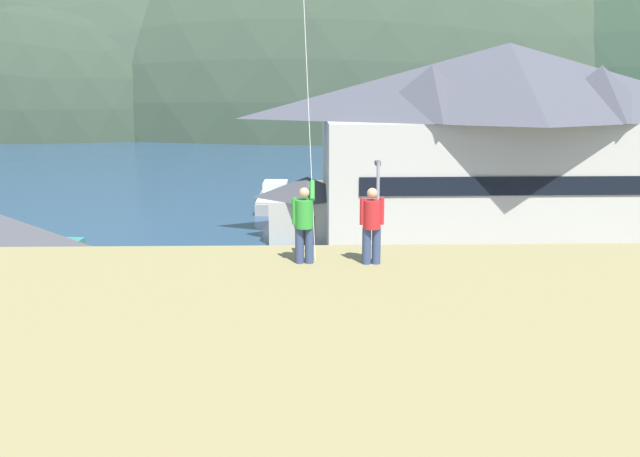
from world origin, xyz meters
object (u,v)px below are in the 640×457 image
object	(u,v)px
storage_shed_waterside	(307,207)
person_kite_flyer	(304,222)
parked_car_front_row_silver	(563,349)
parked_car_lone_by_shed	(229,346)
storage_shed_near_lot	(3,269)
moored_boat_wharfside	(276,198)
parked_car_mid_row_center	(500,297)
harbor_lodge	(505,137)
person_companion	(372,223)
parked_car_mid_row_near	(74,357)
parking_light_pole	(377,216)
parked_car_back_row_right	(378,343)
parked_car_back_row_left	(171,293)
wharf_dock	(321,198)
parked_car_corner_spot	(623,294)
parked_car_mid_row_far	(285,296)

from	to	relation	value
storage_shed_waterside	person_kite_flyer	distance (m)	29.98
parked_car_front_row_silver	parked_car_lone_by_shed	world-z (taller)	same
storage_shed_near_lot	parked_car_lone_by_shed	distance (m)	11.39
storage_shed_near_lot	parked_car_lone_by_shed	xyz separation A→B (m)	(10.05, -5.15, -1.51)
moored_boat_wharfside	parked_car_mid_row_center	world-z (taller)	moored_boat_wharfside
harbor_lodge	storage_shed_near_lot	distance (m)	30.54
harbor_lodge	storage_shed_waterside	world-z (taller)	harbor_lodge
parked_car_mid_row_center	person_companion	xyz separation A→B (m)	(-7.09, -14.02, 6.33)
parked_car_mid_row_near	parking_light_pole	distance (m)	16.13
parked_car_lone_by_shed	parked_car_mid_row_center	bearing A→B (deg)	25.65
parked_car_back_row_right	parked_car_back_row_left	size ratio (longest dim) A/B	0.99
wharf_dock	parked_car_back_row_left	xyz separation A→B (m)	(-7.46, -28.81, 0.71)
parked_car_front_row_silver	parked_car_back_row_left	size ratio (longest dim) A/B	1.02
parked_car_corner_spot	person_companion	distance (m)	20.20
parked_car_back_row_left	wharf_dock	bearing A→B (deg)	75.49
storage_shed_waterside	parked_car_front_row_silver	bearing A→B (deg)	-67.31
storage_shed_waterside	parked_car_lone_by_shed	xyz separation A→B (m)	(-2.94, -21.04, -1.11)
storage_shed_near_lot	parked_car_front_row_silver	world-z (taller)	storage_shed_near_lot
parked_car_back_row_right	parked_car_mid_row_far	bearing A→B (deg)	122.00
wharf_dock	parked_car_lone_by_shed	distance (m)	35.43
storage_shed_near_lot	parked_car_corner_spot	world-z (taller)	storage_shed_near_lot
wharf_dock	parking_light_pole	distance (m)	25.58
harbor_lodge	moored_boat_wharfside	xyz separation A→B (m)	(-15.21, 11.86, -5.98)
moored_boat_wharfside	parked_car_corner_spot	distance (m)	31.80
parked_car_lone_by_shed	harbor_lodge	bearing A→B (deg)	53.40
parked_car_back_row_right	parked_car_back_row_left	xyz separation A→B (m)	(-8.66, 6.19, 0.00)
storage_shed_waterside	parked_car_mid_row_center	xyz separation A→B (m)	(8.38, -15.60, -1.11)
parked_car_back_row_left	parked_car_mid_row_center	bearing A→B (deg)	-3.65
wharf_dock	moored_boat_wharfside	bearing A→B (deg)	-149.14
parked_car_back_row_left	parking_light_pole	distance (m)	10.61
storage_shed_near_lot	parking_light_pole	bearing A→B (deg)	16.22
harbor_lodge	parked_car_mid_row_near	distance (m)	30.90
parked_car_corner_spot	person_kite_flyer	size ratio (longest dim) A/B	2.28
parked_car_front_row_silver	parked_car_mid_row_far	xyz separation A→B (m)	(-10.11, 6.38, 0.00)
parked_car_lone_by_shed	person_kite_flyer	size ratio (longest dim) A/B	2.32
wharf_dock	parked_car_lone_by_shed	xyz separation A→B (m)	(-4.19, -35.18, 0.71)
parked_car_back_row_left	storage_shed_waterside	bearing A→B (deg)	67.05
parked_car_back_row_left	parked_car_back_row_right	bearing A→B (deg)	-35.57
parked_car_mid_row_far	parking_light_pole	xyz separation A→B (m)	(4.49, 4.08, 2.77)
storage_shed_near_lot	parked_car_corner_spot	size ratio (longest dim) A/B	1.52
parked_car_mid_row_center	parking_light_pole	xyz separation A→B (m)	(-4.99, 4.48, 2.77)
parking_light_pole	harbor_lodge	bearing A→B (deg)	50.13
person_companion	person_kite_flyer	bearing A→B (deg)	176.13
parked_car_mid_row_far	parked_car_corner_spot	size ratio (longest dim) A/B	1.02
storage_shed_near_lot	person_kite_flyer	size ratio (longest dim) A/B	3.45
parked_car_mid_row_near	parked_car_mid_row_far	size ratio (longest dim) A/B	1.00
parked_car_corner_spot	person_kite_flyer	bearing A→B (deg)	-134.98
parked_car_front_row_silver	parked_car_mid_row_center	bearing A→B (deg)	96.08
person_kite_flyer	parked_car_mid_row_far	bearing A→B (deg)	93.47
parked_car_back_row_right	parked_car_corner_spot	size ratio (longest dim) A/B	1.00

